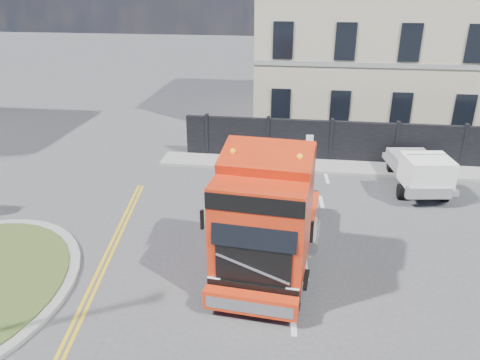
# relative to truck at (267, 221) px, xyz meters

# --- Properties ---
(ground) EXTENTS (120.00, 120.00, 0.00)m
(ground) POSITION_rel_truck_xyz_m (-1.74, 0.70, -1.76)
(ground) COLOR #424244
(ground) RESTS_ON ground
(hoarding_fence) EXTENTS (18.80, 0.25, 2.00)m
(hoarding_fence) POSITION_rel_truck_xyz_m (4.81, 9.70, -0.76)
(hoarding_fence) COLOR black
(hoarding_fence) RESTS_ON ground
(georgian_building) EXTENTS (12.30, 10.30, 12.80)m
(georgian_building) POSITION_rel_truck_xyz_m (4.26, 17.20, 4.01)
(georgian_building) COLOR #BBB295
(georgian_building) RESTS_ON ground
(pavement_far) EXTENTS (20.00, 1.60, 0.12)m
(pavement_far) POSITION_rel_truck_xyz_m (4.26, 8.80, -1.70)
(pavement_far) COLOR gray
(pavement_far) RESTS_ON ground
(truck) EXTENTS (3.02, 6.75, 3.93)m
(truck) POSITION_rel_truck_xyz_m (0.00, 0.00, 0.00)
(truck) COLOR black
(truck) RESTS_ON ground
(flatbed_pickup) EXTENTS (2.30, 4.52, 1.80)m
(flatbed_pickup) POSITION_rel_truck_xyz_m (5.77, 6.37, -0.79)
(flatbed_pickup) COLOR gray
(flatbed_pickup) RESTS_ON ground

